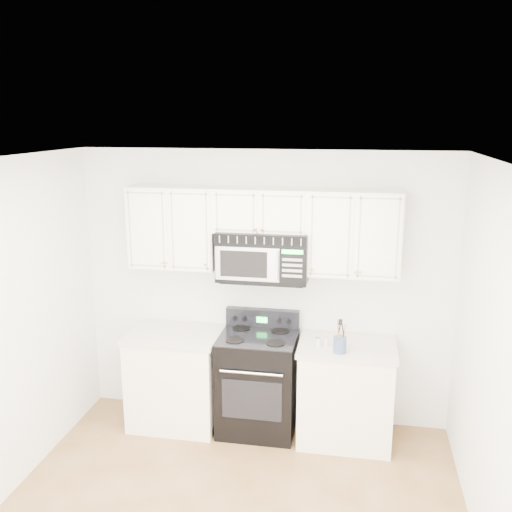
# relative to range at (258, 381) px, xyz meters

# --- Properties ---
(room) EXTENTS (3.51, 3.51, 2.61)m
(room) POSITION_rel_range_xyz_m (0.01, -1.45, 0.82)
(room) COLOR #A0754C
(room) RESTS_ON ground
(base_cabinet_left) EXTENTS (0.86, 0.65, 0.92)m
(base_cabinet_left) POSITION_rel_range_xyz_m (-0.79, -0.02, -0.06)
(base_cabinet_left) COLOR white
(base_cabinet_left) RESTS_ON ground
(base_cabinet_right) EXTENTS (0.86, 0.65, 0.92)m
(base_cabinet_right) POSITION_rel_range_xyz_m (0.81, -0.02, -0.06)
(base_cabinet_right) COLOR white
(base_cabinet_right) RESTS_ON ground
(range) EXTENTS (0.70, 0.64, 1.11)m
(range) POSITION_rel_range_xyz_m (0.00, 0.00, 0.00)
(range) COLOR black
(range) RESTS_ON ground
(upper_cabinets) EXTENTS (2.44, 0.37, 0.75)m
(upper_cabinets) POSITION_rel_range_xyz_m (0.01, 0.13, 1.45)
(upper_cabinets) COLOR white
(upper_cabinets) RESTS_ON ground
(microwave) EXTENTS (0.81, 0.45, 0.45)m
(microwave) POSITION_rel_range_xyz_m (0.03, 0.09, 1.19)
(microwave) COLOR black
(microwave) RESTS_ON ground
(utensil_crock) EXTENTS (0.11, 0.11, 0.30)m
(utensil_crock) POSITION_rel_range_xyz_m (0.75, -0.21, 0.51)
(utensil_crock) COLOR #415578
(utensil_crock) RESTS_ON base_cabinet_right
(shaker_salt) EXTENTS (0.04, 0.04, 0.10)m
(shaker_salt) POSITION_rel_range_xyz_m (0.56, -0.13, 0.49)
(shaker_salt) COLOR silver
(shaker_salt) RESTS_ON base_cabinet_right
(shaker_pepper) EXTENTS (0.04, 0.04, 0.09)m
(shaker_pepper) POSITION_rel_range_xyz_m (0.63, -0.09, 0.48)
(shaker_pepper) COLOR silver
(shaker_pepper) RESTS_ON base_cabinet_right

